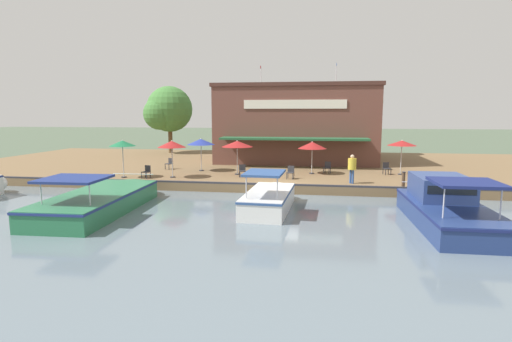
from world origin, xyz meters
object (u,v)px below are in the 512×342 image
patio_umbrella_back_row (312,145)px  motorboat_mid_row (270,197)px  patio_umbrella_far_corner (237,144)px  cafe_chair_under_first_umbrella (387,168)px  patio_umbrella_mid_patio_right (402,143)px  motorboat_far_downstream (106,198)px  waterfront_restaurant (297,123)px  cafe_chair_facing_river (147,171)px  patio_umbrella_mid_patio_left (172,144)px  cafe_chair_far_corner_seat (291,172)px  cafe_chair_beside_entrance (170,163)px  cafe_chair_mid_patio (327,167)px  mooring_post (403,180)px  tree_behind_restaurant (361,103)px  person_near_entrance (352,165)px  patio_umbrella_near_quay_edge (122,143)px  patio_umbrella_by_entrance (201,142)px  cafe_chair_back_row_seat (242,170)px  tree_upstream_bank (167,110)px  motorboat_outer_channel (442,205)px

patio_umbrella_back_row → motorboat_mid_row: size_ratio=0.37×
patio_umbrella_far_corner → cafe_chair_under_first_umbrella: bearing=99.1°
patio_umbrella_mid_patio_right → motorboat_far_downstream: bearing=-57.5°
waterfront_restaurant → cafe_chair_facing_river: size_ratio=16.36×
patio_umbrella_mid_patio_left → cafe_chair_far_corner_seat: size_ratio=2.95×
patio_umbrella_back_row → motorboat_mid_row: 9.03m
cafe_chair_beside_entrance → cafe_chair_mid_patio: bearing=87.7°
cafe_chair_under_first_umbrella → mooring_post: 5.18m
patio_umbrella_mid_patio_right → tree_behind_restaurant: 13.84m
cafe_chair_far_corner_seat → tree_behind_restaurant: 18.17m
patio_umbrella_back_row → cafe_chair_far_corner_seat: (2.45, -1.35, -1.56)m
person_near_entrance → tree_behind_restaurant: 18.25m
mooring_post → tree_behind_restaurant: size_ratio=0.13×
patio_umbrella_far_corner → patio_umbrella_near_quay_edge: 7.68m
patio_umbrella_by_entrance → person_near_entrance: 11.42m
patio_umbrella_far_corner → cafe_chair_facing_river: size_ratio=2.84×
patio_umbrella_by_entrance → cafe_chair_under_first_umbrella: (-0.27, 13.43, -1.71)m
cafe_chair_back_row_seat → patio_umbrella_mid_patio_left: bearing=-79.6°
waterfront_restaurant → patio_umbrella_by_entrance: size_ratio=5.68×
tree_upstream_bank → patio_umbrella_far_corner: bearing=36.5°
patio_umbrella_far_corner → motorboat_outer_channel: (8.71, 11.12, -1.97)m
motorboat_outer_channel → tree_behind_restaurant: bearing=-177.1°
waterfront_restaurant → patio_umbrella_mid_patio_right: bearing=42.9°
patio_umbrella_mid_patio_right → cafe_chair_facing_river: bearing=-76.2°
patio_umbrella_by_entrance → patio_umbrella_near_quay_edge: (3.85, -4.26, 0.11)m
patio_umbrella_by_entrance → cafe_chair_far_corner_seat: 7.56m
patio_umbrella_far_corner → patio_umbrella_mid_patio_right: bearing=98.6°
patio_umbrella_mid_patio_right → waterfront_restaurant: bearing=-137.1°
cafe_chair_facing_river → mooring_post: (1.06, 16.15, 0.00)m
cafe_chair_facing_river → cafe_chair_far_corner_seat: same height
cafe_chair_mid_patio → person_near_entrance: bearing=19.3°
patio_umbrella_by_entrance → person_near_entrance: bearing=69.9°
patio_umbrella_near_quay_edge → motorboat_outer_channel: size_ratio=0.30×
patio_umbrella_back_row → person_near_entrance: 4.51m
patio_umbrella_back_row → patio_umbrella_far_corner: bearing=-77.4°
mooring_post → tree_upstream_bank: (-17.78, -21.05, 4.12)m
patio_umbrella_mid_patio_right → patio_umbrella_far_corner: bearing=-81.4°
cafe_chair_mid_patio → patio_umbrella_far_corner: bearing=-77.1°
cafe_chair_mid_patio → motorboat_outer_channel: 11.25m
cafe_chair_far_corner_seat → motorboat_mid_row: (6.13, -0.63, -0.44)m
waterfront_restaurant → patio_umbrella_mid_patio_left: 14.23m
cafe_chair_mid_patio → cafe_chair_back_row_seat: bearing=-66.3°
motorboat_far_downstream → mooring_post: bearing=108.6°
cafe_chair_far_corner_seat → mooring_post: mooring_post is taller
person_near_entrance → mooring_post: person_near_entrance is taller
patio_umbrella_by_entrance → cafe_chair_beside_entrance: bearing=-101.1°
cafe_chair_facing_river → cafe_chair_back_row_seat: same height
patio_umbrella_near_quay_edge → mooring_post: (1.07, 17.78, -1.81)m
cafe_chair_beside_entrance → cafe_chair_far_corner_seat: same height
patio_umbrella_by_entrance → cafe_chair_under_first_umbrella: patio_umbrella_by_entrance is taller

